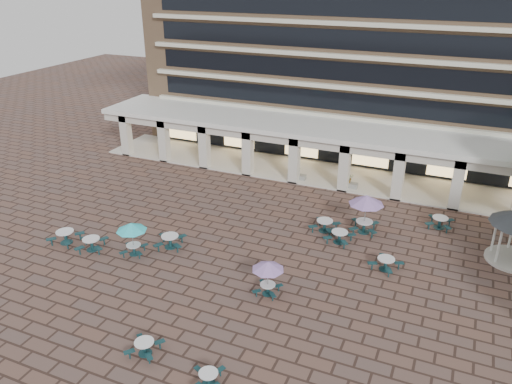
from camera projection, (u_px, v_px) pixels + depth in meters
ground at (259, 260)px, 30.89m from camera, size 120.00×120.00×0.00m
apartment_building at (365, 12)px, 46.95m from camera, size 40.00×15.50×25.20m
retail_arcade at (328, 143)px, 42.01m from camera, size 42.00×6.60×4.40m
picnic_table_0 at (65, 236)px, 32.57m from camera, size 2.00×2.00×0.86m
picnic_table_1 at (209, 377)px, 21.55m from camera, size 1.77×1.77×0.65m
picnic_table_2 at (145, 346)px, 23.26m from camera, size 1.68×1.68×0.70m
picnic_table_4 at (131, 228)px, 30.71m from camera, size 1.91×1.91×2.21m
picnic_table_5 at (92, 243)px, 31.77m from camera, size 2.24×2.24×0.82m
picnic_table_6 at (268, 267)px, 26.94m from camera, size 1.80×1.80×2.08m
picnic_table_7 at (339, 236)px, 32.63m from camera, size 1.98×1.98×0.81m
picnic_table_8 at (170, 240)px, 32.07m from camera, size 2.23×2.23×0.84m
picnic_table_9 at (325, 225)px, 34.03m from camera, size 2.01×2.01×0.83m
picnic_table_10 at (386, 263)px, 29.71m from camera, size 2.10×2.10×0.77m
picnic_table_11 at (366, 201)px, 33.11m from camera, size 2.38×2.38×2.75m
picnic_table_13 at (440, 222)px, 34.46m from camera, size 1.90×1.90×0.80m
planter_left at (297, 174)px, 42.16m from camera, size 1.50×0.71×1.32m
planter_right at (349, 182)px, 40.56m from camera, size 1.50×0.80×1.33m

